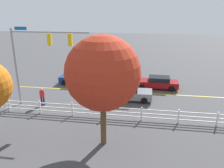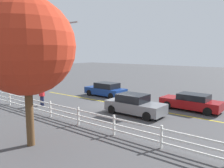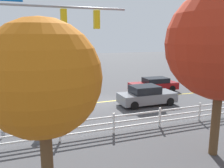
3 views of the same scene
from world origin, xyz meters
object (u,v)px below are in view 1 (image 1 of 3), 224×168
Objects in this scene: tree_0 at (103,73)px; pedestrian at (42,96)px; car_0 at (157,82)px; car_1 at (80,78)px; car_2 at (129,92)px.

pedestrian is at bearing -38.13° from tree_0.
car_0 is 9.11m from car_1.
car_0 is at bearing -108.14° from tree_0.
car_1 is (9.11, -0.24, 0.04)m from car_0.
car_2 is at bearing -96.98° from tree_0.
car_2 is 2.63× the size of pedestrian.
car_1 is 2.71× the size of pedestrian.
car_0 is 1.07× the size of car_2.
car_1 is 6.92m from pedestrian.
tree_0 is (-6.81, 5.34, 3.95)m from pedestrian.
pedestrian reaches higher than car_2.
tree_0 is (3.88, 11.83, 4.21)m from car_0.
car_1 reaches higher than car_0.
car_0 is 0.66× the size of tree_0.
car_0 is 13.15m from tree_0.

